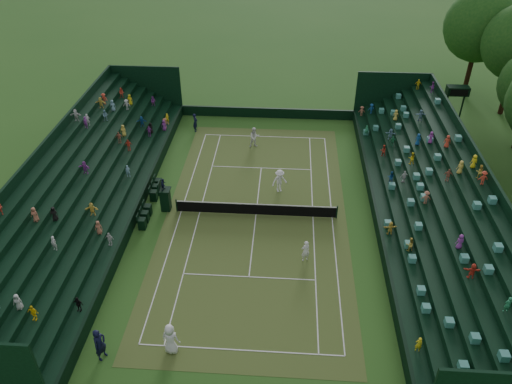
% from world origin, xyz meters
% --- Properties ---
extents(ground, '(160.00, 160.00, 0.00)m').
position_xyz_m(ground, '(0.00, 0.00, 0.00)').
color(ground, '#28591C').
rests_on(ground, ground).
extents(court_surface, '(12.97, 26.77, 0.01)m').
position_xyz_m(court_surface, '(0.00, 0.00, 0.01)').
color(court_surface, '#356521').
rests_on(court_surface, ground).
extents(perimeter_wall_north, '(17.17, 0.20, 1.00)m').
position_xyz_m(perimeter_wall_north, '(0.00, 15.88, 0.50)').
color(perimeter_wall_north, black).
rests_on(perimeter_wall_north, ground).
extents(perimeter_wall_east, '(0.20, 31.77, 1.00)m').
position_xyz_m(perimeter_wall_east, '(8.48, 0.00, 0.50)').
color(perimeter_wall_east, black).
rests_on(perimeter_wall_east, ground).
extents(perimeter_wall_west, '(0.20, 31.77, 1.00)m').
position_xyz_m(perimeter_wall_west, '(-8.48, 0.00, 0.50)').
color(perimeter_wall_west, black).
rests_on(perimeter_wall_west, ground).
extents(north_grandstand, '(6.60, 32.00, 4.90)m').
position_xyz_m(north_grandstand, '(12.66, 0.00, 1.55)').
color(north_grandstand, black).
rests_on(north_grandstand, ground).
extents(south_grandstand, '(6.60, 32.00, 4.90)m').
position_xyz_m(south_grandstand, '(-12.66, 0.00, 1.55)').
color(south_grandstand, black).
rests_on(south_grandstand, ground).
extents(tennis_net, '(11.67, 0.10, 1.06)m').
position_xyz_m(tennis_net, '(0.00, 0.00, 0.53)').
color(tennis_net, black).
rests_on(tennis_net, ground).
extents(scoreboard_tower, '(2.00, 1.00, 3.70)m').
position_xyz_m(scoreboard_tower, '(17.75, 16.00, 3.14)').
color(scoreboard_tower, black).
rests_on(scoreboard_tower, ground).
extents(umpire_chair, '(0.85, 0.85, 2.67)m').
position_xyz_m(umpire_chair, '(-6.62, 0.19, 1.14)').
color(umpire_chair, black).
rests_on(umpire_chair, ground).
extents(courtside_chairs, '(0.54, 5.51, 1.17)m').
position_xyz_m(courtside_chairs, '(-7.81, 0.40, 0.44)').
color(courtside_chairs, black).
rests_on(courtside_chairs, ground).
extents(player_near_west, '(1.04, 0.76, 1.95)m').
position_xyz_m(player_near_west, '(-3.61, -12.17, 0.97)').
color(player_near_west, white).
rests_on(player_near_west, ground).
extents(player_near_east, '(0.69, 0.59, 1.59)m').
position_xyz_m(player_near_east, '(3.47, -4.62, 0.79)').
color(player_near_east, white).
rests_on(player_near_east, ground).
extents(player_far_west, '(1.11, 1.00, 1.87)m').
position_xyz_m(player_far_west, '(-0.82, 9.99, 0.93)').
color(player_far_west, white).
rests_on(player_far_west, ground).
extents(player_far_east, '(1.40, 1.15, 1.89)m').
position_xyz_m(player_far_east, '(1.59, 3.14, 0.94)').
color(player_far_east, white).
rests_on(player_far_east, ground).
extents(line_judge_north, '(0.43, 0.65, 1.76)m').
position_xyz_m(line_judge_north, '(-6.53, 12.60, 0.88)').
color(line_judge_north, black).
rests_on(line_judge_north, ground).
extents(line_judge_south, '(0.74, 0.87, 2.01)m').
position_xyz_m(line_judge_south, '(-7.13, -12.80, 1.01)').
color(line_judge_south, black).
rests_on(line_judge_south, ground).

